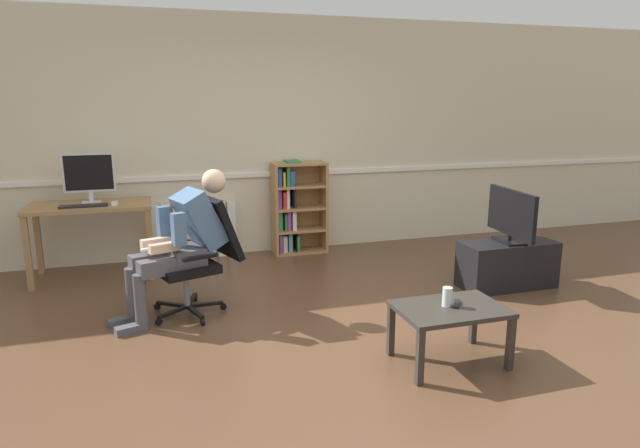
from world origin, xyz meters
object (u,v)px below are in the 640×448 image
at_px(computer_desk, 91,215).
at_px(office_chair, 201,251).
at_px(computer_mouse, 115,203).
at_px(radiator, 195,231).
at_px(tv_stand, 507,264).
at_px(coffee_table, 450,315).
at_px(tv_screen, 511,215).
at_px(drinking_glass, 447,297).
at_px(imac_monitor, 89,175).
at_px(keyboard, 84,206).
at_px(spare_remote, 457,304).
at_px(person_seated, 181,240).
at_px(bookshelf, 295,208).

xyz_separation_m(computer_desk, office_chair, (0.97, -1.26, -0.12)).
xyz_separation_m(computer_desk, computer_mouse, (0.24, -0.12, 0.13)).
bearing_deg(radiator, computer_mouse, -147.24).
distance_m(office_chair, tv_stand, 2.89).
xyz_separation_m(computer_mouse, coffee_table, (2.24, -2.61, -0.42)).
bearing_deg(tv_screen, tv_stand, 90.00).
distance_m(office_chair, drinking_glass, 2.09).
relative_size(imac_monitor, keyboard, 1.13).
height_order(tv_stand, tv_screen, tv_screen).
bearing_deg(tv_stand, tv_screen, -4.92).
distance_m(radiator, spare_remote, 3.45).
xyz_separation_m(office_chair, person_seated, (-0.16, -0.06, 0.12)).
bearing_deg(bookshelf, person_seated, -130.75).
distance_m(bookshelf, spare_remote, 3.03).
xyz_separation_m(keyboard, radiator, (1.08, 0.53, -0.45)).
height_order(office_chair, person_seated, person_seated).
relative_size(tv_stand, tv_screen, 1.19).
relative_size(imac_monitor, person_seated, 0.41).
relative_size(imac_monitor, coffee_table, 0.68).
relative_size(bookshelf, tv_stand, 1.19).
bearing_deg(spare_remote, radiator, 151.61).
relative_size(keyboard, person_seated, 0.36).
xyz_separation_m(computer_desk, coffee_table, (2.48, -2.73, -0.29)).
distance_m(tv_stand, drinking_glass, 1.83).
bearing_deg(spare_remote, keyboard, 170.83).
bearing_deg(tv_stand, computer_desk, 158.44).
bearing_deg(coffee_table, computer_mouse, 130.61).
height_order(coffee_table, drinking_glass, drinking_glass).
distance_m(computer_desk, bookshelf, 2.20).
relative_size(computer_desk, computer_mouse, 11.78).
relative_size(computer_mouse, person_seated, 0.08).
height_order(tv_stand, spare_remote, tv_stand).
height_order(computer_mouse, tv_screen, tv_screen).
height_order(computer_desk, person_seated, person_seated).
height_order(bookshelf, tv_screen, bookshelf).
relative_size(computer_mouse, radiator, 0.11).
bearing_deg(radiator, keyboard, -153.78).
bearing_deg(bookshelf, tv_screen, -47.60).
height_order(bookshelf, office_chair, bookshelf).
relative_size(computer_desk, drinking_glass, 8.86).
bearing_deg(office_chair, radiator, 158.65).
bearing_deg(radiator, coffee_table, -65.14).
relative_size(radiator, coffee_table, 1.28).
relative_size(keyboard, office_chair, 0.45).
distance_m(computer_mouse, drinking_glass, 3.43).
xyz_separation_m(bookshelf, person_seated, (-1.38, -1.60, 0.12)).
distance_m(computer_mouse, tv_screen, 3.84).
relative_size(computer_mouse, coffee_table, 0.14).
distance_m(tv_screen, drinking_glass, 1.83).
height_order(radiator, coffee_table, radiator).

